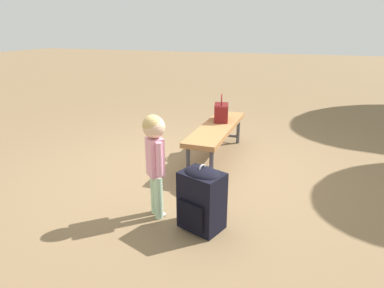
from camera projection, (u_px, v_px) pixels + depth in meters
ground_plane at (189, 171)px, 4.00m from camera, size 40.00×40.00×0.00m
park_bench at (217, 130)px, 4.27m from camera, size 1.60×0.41×0.45m
handbag at (221, 112)px, 4.45m from camera, size 0.35×0.25×0.37m
child_standing at (155, 151)px, 2.85m from camera, size 0.20×0.20×0.96m
backpack_large at (202, 197)px, 2.78m from camera, size 0.38×0.42×0.59m
backpack_small at (200, 177)px, 3.52m from camera, size 0.21×0.19×0.28m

